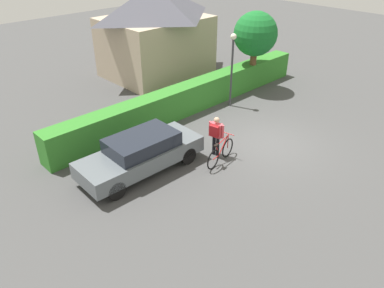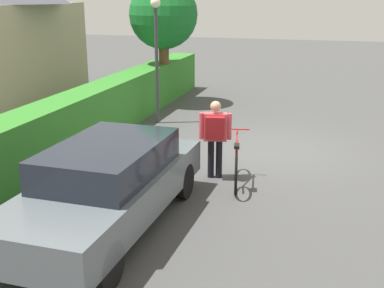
# 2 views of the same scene
# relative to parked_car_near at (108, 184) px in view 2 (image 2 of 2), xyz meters

# --- Properties ---
(ground_plane) EXTENTS (60.00, 60.00, 0.00)m
(ground_plane) POSITION_rel_parked_car_near_xyz_m (4.88, -1.92, -0.75)
(ground_plane) COLOR #454545
(hedge_row) EXTENTS (14.78, 0.90, 1.36)m
(hedge_row) POSITION_rel_parked_car_near_xyz_m (4.88, 2.53, -0.07)
(hedge_row) COLOR #317C28
(hedge_row) RESTS_ON ground
(parked_car_near) EXTENTS (4.61, 1.80, 1.41)m
(parked_car_near) POSITION_rel_parked_car_near_xyz_m (0.00, 0.00, 0.00)
(parked_car_near) COLOR slate
(parked_car_near) RESTS_ON ground
(bicycle) EXTENTS (1.76, 0.53, 1.02)m
(bicycle) POSITION_rel_parked_car_near_xyz_m (2.44, -1.59, -0.34)
(bicycle) COLOR black
(bicycle) RESTS_ON ground
(person_rider) EXTENTS (0.41, 0.64, 1.61)m
(person_rider) POSITION_rel_parked_car_near_xyz_m (2.68, -1.09, 0.22)
(person_rider) COLOR black
(person_rider) RESTS_ON ground
(street_lamp) EXTENTS (0.28, 0.28, 3.53)m
(street_lamp) POSITION_rel_parked_car_near_xyz_m (6.60, 1.58, 1.59)
(street_lamp) COLOR #38383D
(street_lamp) RESTS_ON ground
(tree_kerbside) EXTENTS (2.25, 2.25, 4.10)m
(tree_kerbside) POSITION_rel_parked_car_near_xyz_m (9.12, 2.25, 2.18)
(tree_kerbside) COLOR brown
(tree_kerbside) RESTS_ON ground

